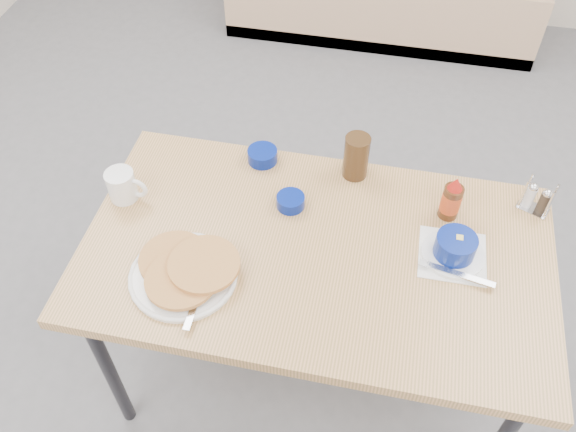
% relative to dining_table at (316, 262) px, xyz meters
% --- Properties ---
extents(ground, '(6.00, 6.00, 0.00)m').
position_rel_dining_table_xyz_m(ground, '(0.00, -0.25, -0.70)').
color(ground, slate).
rests_on(ground, ground).
extents(dining_table, '(1.40, 0.80, 0.76)m').
position_rel_dining_table_xyz_m(dining_table, '(0.00, 0.00, 0.00)').
color(dining_table, tan).
rests_on(dining_table, ground).
extents(pancake_plate, '(0.32, 0.33, 0.06)m').
position_rel_dining_table_xyz_m(pancake_plate, '(-0.35, -0.17, 0.08)').
color(pancake_plate, white).
rests_on(pancake_plate, dining_table).
extents(coffee_mug, '(0.13, 0.09, 0.10)m').
position_rel_dining_table_xyz_m(coffee_mug, '(-0.64, 0.09, 0.12)').
color(coffee_mug, white).
rests_on(coffee_mug, dining_table).
extents(grits_setting, '(0.22, 0.21, 0.08)m').
position_rel_dining_table_xyz_m(grits_setting, '(0.40, 0.06, 0.10)').
color(grits_setting, white).
rests_on(grits_setting, dining_table).
extents(creamer_bowl, '(0.10, 0.10, 0.05)m').
position_rel_dining_table_xyz_m(creamer_bowl, '(-0.25, 0.34, 0.08)').
color(creamer_bowl, navy).
rests_on(creamer_bowl, dining_table).
extents(butter_bowl, '(0.09, 0.09, 0.04)m').
position_rel_dining_table_xyz_m(butter_bowl, '(-0.11, 0.16, 0.08)').
color(butter_bowl, navy).
rests_on(butter_bowl, dining_table).
extents(amber_tumbler, '(0.09, 0.09, 0.16)m').
position_rel_dining_table_xyz_m(amber_tumbler, '(0.07, 0.34, 0.14)').
color(amber_tumbler, '#392412').
rests_on(amber_tumbler, dining_table).
extents(condiment_caddy, '(0.11, 0.09, 0.11)m').
position_rel_dining_table_xyz_m(condiment_caddy, '(0.64, 0.30, 0.10)').
color(condiment_caddy, silver).
rests_on(condiment_caddy, dining_table).
extents(syrup_bottle, '(0.06, 0.06, 0.16)m').
position_rel_dining_table_xyz_m(syrup_bottle, '(0.38, 0.22, 0.13)').
color(syrup_bottle, '#47230F').
rests_on(syrup_bottle, dining_table).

